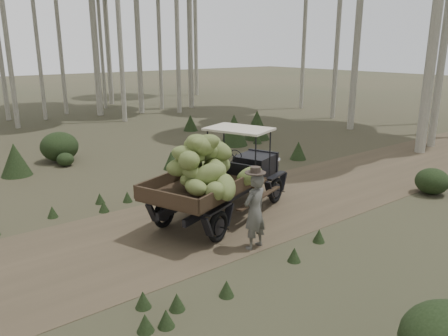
{
  "coord_description": "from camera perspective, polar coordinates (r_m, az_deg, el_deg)",
  "views": [
    {
      "loc": [
        -4.77,
        -8.09,
        4.15
      ],
      "look_at": [
        1.6,
        0.14,
        1.22
      ],
      "focal_mm": 35.0,
      "sensor_mm": 36.0,
      "label": 1
    }
  ],
  "objects": [
    {
      "name": "banana_truck",
      "position": [
        10.3,
        -1.39,
        0.1
      ],
      "size": [
        4.8,
        3.16,
        2.36
      ],
      "rotation": [
        0.0,
        0.0,
        0.36
      ],
      "color": "black",
      "rests_on": "ground"
    },
    {
      "name": "ground",
      "position": [
        10.27,
        -6.65,
        -8.22
      ],
      "size": [
        120.0,
        120.0,
        0.0
      ],
      "primitive_type": "plane",
      "color": "#473D2B",
      "rests_on": "ground"
    },
    {
      "name": "farmer",
      "position": [
        9.12,
        4.03,
        -5.56
      ],
      "size": [
        0.65,
        0.5,
        1.78
      ],
      "rotation": [
        0.0,
        0.0,
        3.29
      ],
      "color": "#55534E",
      "rests_on": "ground"
    },
    {
      "name": "dirt_track",
      "position": [
        10.27,
        -6.65,
        -8.2
      ],
      "size": [
        70.0,
        4.0,
        0.01
      ],
      "primitive_type": "cube",
      "color": "brown",
      "rests_on": "ground"
    },
    {
      "name": "undergrowth",
      "position": [
        11.6,
        -20.69,
        -3.37
      ],
      "size": [
        21.8,
        21.15,
        1.4
      ],
      "color": "#233319",
      "rests_on": "ground"
    }
  ]
}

